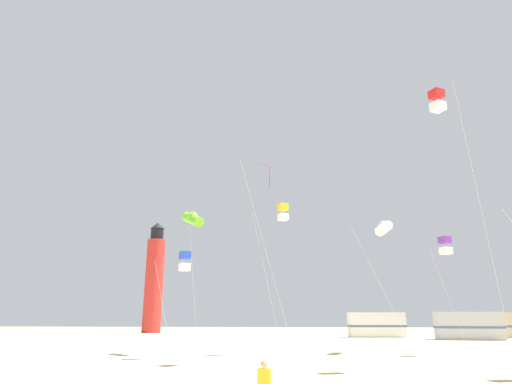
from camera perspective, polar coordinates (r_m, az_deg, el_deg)
The scene contains 11 objects.
kite_flyer_standing at distance 12.51m, azimuth 1.22°, elevation -23.52°, with size 0.38×0.54×1.16m.
kite_tube_white at distance 32.15m, azimuth 16.38°, elevation -4.51°, with size 3.25×3.67×9.02m.
kite_diamond_magenta at distance 24.34m, azimuth 1.73°, elevation 2.37°, with size 2.87×2.10×10.60m.
kite_tube_lime at distance 30.51m, azimuth -8.27°, elevation -3.49°, with size 2.07×2.41×9.49m.
kite_box_gold at distance 29.99m, azimuth 3.53°, elevation -2.66°, with size 2.54×2.54×9.77m.
kite_box_scarlet at distance 24.92m, azimuth 22.61°, elevation 10.91°, with size 2.37×2.37×13.63m.
kite_box_blue at distance 26.76m, azimuth -9.29°, elevation -8.92°, with size 2.23×2.23×6.05m.
kite_box_violet at distance 31.04m, azimuth 23.49°, elevation -6.43°, with size 1.56×1.56×7.30m.
lighthouse_distant at distance 70.25m, azimuth -13.15°, elevation -11.08°, with size 2.80×2.80×16.80m.
rv_van_white at distance 55.48m, azimuth 15.45°, elevation -16.38°, with size 6.56×2.68×2.80m.
rv_van_silver at distance 52.22m, azimuth 25.96°, elevation -15.45°, with size 6.61×2.84×2.80m.
Camera 1 is at (1.27, -6.77, 2.24)m, focal length 30.62 mm.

